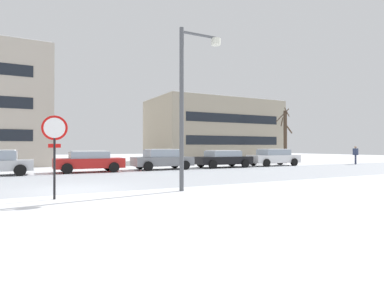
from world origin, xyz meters
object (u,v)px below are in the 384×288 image
(parked_car_black, at_px, (223,158))
(pedestrian_crossing, at_px, (356,154))
(parked_car_gray, at_px, (162,159))
(parked_car_white, at_px, (274,157))
(stop_sign, at_px, (55,140))
(parked_car_red, at_px, (89,161))
(street_lamp, at_px, (189,92))

(parked_car_black, bearing_deg, pedestrian_crossing, -7.81)
(parked_car_gray, bearing_deg, parked_car_white, -1.21)
(stop_sign, height_order, parked_car_black, stop_sign)
(parked_car_black, distance_m, pedestrian_crossing, 13.55)
(parked_car_white, height_order, pedestrian_crossing, pedestrian_crossing)
(parked_car_red, xyz_separation_m, pedestrian_crossing, (23.57, -1.79, 0.28))
(parked_car_red, relative_size, parked_car_gray, 1.01)
(parked_car_red, xyz_separation_m, parked_car_black, (10.15, 0.05, -0.00))
(pedestrian_crossing, bearing_deg, parked_car_white, 168.33)
(stop_sign, distance_m, parked_car_black, 16.85)
(street_lamp, bearing_deg, pedestrian_crossing, 21.96)
(parked_car_red, height_order, parked_car_white, parked_car_white)
(parked_car_white, bearing_deg, parked_car_gray, 178.79)
(pedestrian_crossing, bearing_deg, street_lamp, -158.04)
(parked_car_gray, height_order, parked_car_white, parked_car_gray)
(stop_sign, bearing_deg, parked_car_red, 74.41)
(parked_car_red, bearing_deg, street_lamp, -81.25)
(street_lamp, height_order, parked_car_gray, street_lamp)
(parked_car_red, height_order, parked_car_gray, parked_car_gray)
(parked_car_black, xyz_separation_m, parked_car_white, (5.08, -0.12, 0.04))
(stop_sign, xyz_separation_m, street_lamp, (4.57, -0.13, 1.83))
(parked_car_black, xyz_separation_m, pedestrian_crossing, (13.42, -1.84, 0.28))
(stop_sign, relative_size, parked_car_white, 0.56)
(parked_car_red, bearing_deg, parked_car_black, 0.26)
(parked_car_white, xyz_separation_m, pedestrian_crossing, (8.34, -1.72, 0.24))
(parked_car_red, xyz_separation_m, parked_car_gray, (5.08, 0.14, 0.04))
(stop_sign, distance_m, street_lamp, 4.93)
(stop_sign, bearing_deg, parked_car_black, 38.90)
(street_lamp, bearing_deg, parked_car_black, 51.45)
(parked_car_gray, xyz_separation_m, pedestrian_crossing, (18.49, -1.94, 0.23))
(parked_car_black, bearing_deg, stop_sign, -141.10)
(parked_car_gray, xyz_separation_m, parked_car_white, (10.15, -0.21, -0.00))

